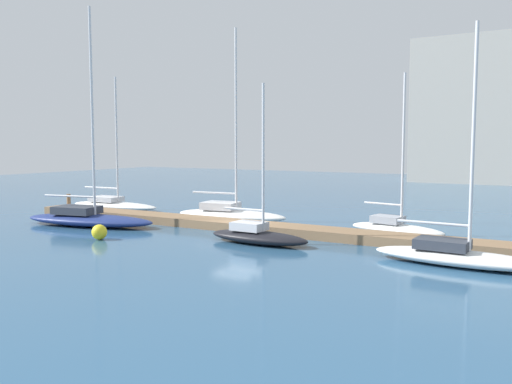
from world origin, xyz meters
TOP-DOWN VIEW (x-y plane):
  - ground_plane at (0.00, 0.00)m, footprint 120.00×120.00m
  - dock_pier at (0.00, 0.00)m, footprint 30.75×1.94m
  - dock_piling_near_end at (-14.97, 0.82)m, footprint 0.28×0.28m
  - sailboat_0 at (-13.05, 3.28)m, footprint 7.72×2.65m
  - sailboat_1 at (-8.54, -3.28)m, footprint 8.79×4.05m
  - sailboat_2 at (-2.31, 2.67)m, footprint 7.62×3.14m
  - sailboat_3 at (3.03, -3.08)m, footprint 5.39×1.86m
  - sailboat_4 at (8.21, 2.79)m, footprint 5.51×2.62m
  - sailboat_5 at (12.35, -3.10)m, footprint 7.01×2.29m
  - mooring_buoy_yellow at (-4.46, -6.22)m, footprint 0.78×0.78m
  - harbor_building_distant at (6.73, 47.21)m, footprint 16.16×9.80m

SIDE VIEW (x-z plane):
  - ground_plane at x=0.00m, z-range 0.00..0.00m
  - dock_pier at x=0.00m, z-range 0.00..0.49m
  - mooring_buoy_yellow at x=-4.46m, z-range 0.00..0.78m
  - sailboat_0 at x=-13.05m, z-range -4.42..5.29m
  - sailboat_3 at x=3.03m, z-range -3.43..4.33m
  - sailboat_4 at x=8.21m, z-range -3.82..4.74m
  - sailboat_5 at x=12.35m, z-range -4.32..5.24m
  - sailboat_1 at x=-8.54m, z-range -5.84..6.89m
  - sailboat_2 at x=-2.31m, z-range -5.44..6.50m
  - dock_piling_near_end at x=-14.97m, z-range 0.00..1.26m
  - harbor_building_distant at x=6.73m, z-range 0.00..17.83m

